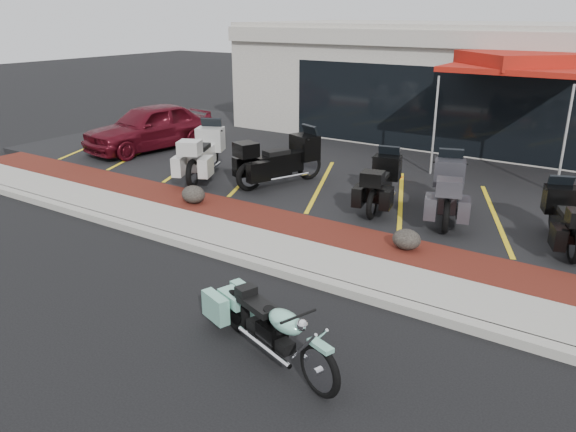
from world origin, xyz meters
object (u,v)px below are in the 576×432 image
Objects in this scene: touring_white at (212,144)px; parked_car at (150,127)px; hero_cruiser at (320,363)px; popup_canopy at (519,63)px; traffic_cone at (396,169)px.

touring_white is 3.43m from parked_car.
parked_car is at bearing 164.32° from hero_cruiser.
popup_canopy reaches higher than parked_car.
touring_white is 4.95× the size of traffic_cone.
traffic_cone is (7.98, 1.27, -0.47)m from parked_car.
touring_white is (-7.48, 6.77, 0.42)m from hero_cruiser.
touring_white reaches higher than traffic_cone.
hero_cruiser is at bearing -156.67° from touring_white.
parked_car reaches higher than hero_cruiser.
popup_canopy reaches higher than hero_cruiser.
traffic_cone is (-2.83, 8.84, -0.06)m from hero_cruiser.
hero_cruiser reaches higher than traffic_cone.
traffic_cone is at bearing 127.07° from hero_cruiser.
hero_cruiser is at bearing -25.46° from parked_car.
traffic_cone is 4.29m from popup_canopy.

